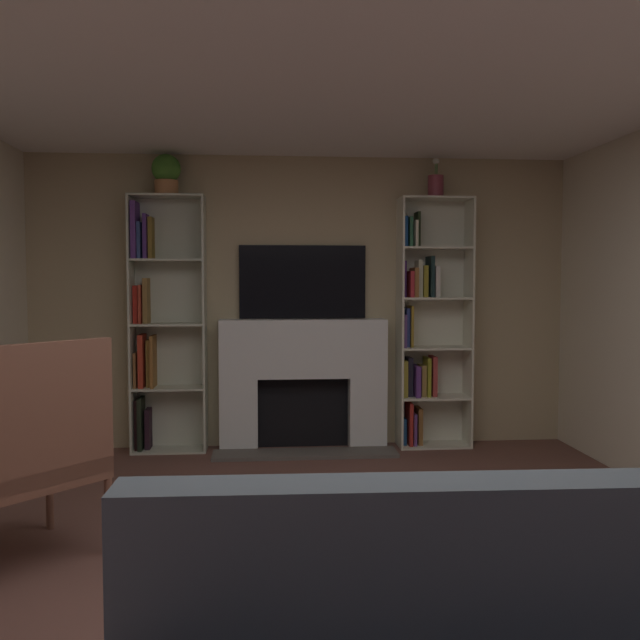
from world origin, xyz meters
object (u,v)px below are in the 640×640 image
bookshelf_left (160,325)px  vase_with_flowers (436,185)px  fireplace (303,379)px  bookshelf_right (426,328)px  armchair (30,454)px  potted_plant (166,173)px  tv (303,282)px

bookshelf_left → vase_with_flowers: vase_with_flowers is taller
fireplace → bookshelf_right: bearing=0.8°
bookshelf_left → vase_with_flowers: (2.37, -0.05, 1.21)m
bookshelf_right → armchair: (-2.61, -2.33, -0.46)m
potted_plant → armchair: potted_plant is taller
tv → potted_plant: bearing=-174.0°
bookshelf_left → bookshelf_right: same height
bookshelf_left → bookshelf_right: 2.30m
tv → potted_plant: 1.47m
fireplace → armchair: bearing=-123.5°
fireplace → potted_plant: bearing=-178.6°
potted_plant → armchair: size_ratio=0.29×
potted_plant → bookshelf_left: bearing=145.7°
bookshelf_right → bookshelf_left: bearing=179.7°
fireplace → vase_with_flowers: size_ratio=4.56×
bookshelf_right → potted_plant: bearing=-178.9°
tv → bookshelf_right: size_ratio=0.51×
bookshelf_right → potted_plant: 2.58m
vase_with_flowers → armchair: bearing=-139.6°
fireplace → bookshelf_right: size_ratio=0.71×
bookshelf_left → vase_with_flowers: size_ratio=6.45×
vase_with_flowers → armchair: (-2.68, -2.28, -1.71)m
fireplace → tv: 0.85m
tv → vase_with_flowers: 1.43m
tv → armchair: (-1.53, -2.40, -0.87)m
tv → potted_plant: size_ratio=3.27×
bookshelf_right → armchair: bookshelf_right is taller
tv → vase_with_flowers: vase_with_flowers is taller
tv → vase_with_flowers: size_ratio=3.26×
vase_with_flowers → armchair: vase_with_flowers is taller
tv → vase_with_flowers: (1.15, -0.12, 0.84)m
tv → bookshelf_left: size_ratio=0.51×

